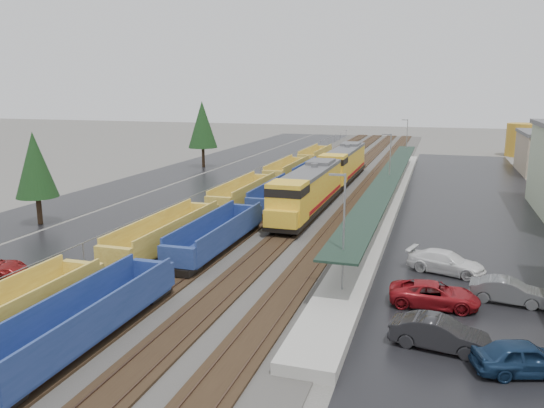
{
  "coord_description": "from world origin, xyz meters",
  "views": [
    {
      "loc": [
        14.71,
        -11.02,
        12.93
      ],
      "look_at": [
        -0.4,
        36.81,
        2.0
      ],
      "focal_mm": 35.0,
      "sensor_mm": 36.0,
      "label": 1
    }
  ],
  "objects": [
    {
      "name": "ballast_strip",
      "position": [
        0.0,
        60.0,
        0.04
      ],
      "size": [
        20.0,
        160.0,
        0.08
      ],
      "primitive_type": "cube",
      "color": "#302D2B",
      "rests_on": "ground"
    },
    {
      "name": "trackbed",
      "position": [
        -0.0,
        60.0,
        0.16
      ],
      "size": [
        14.6,
        160.0,
        0.22
      ],
      "color": "black",
      "rests_on": "ground"
    },
    {
      "name": "west_parking_lot",
      "position": [
        -15.0,
        60.0,
        0.01
      ],
      "size": [
        10.0,
        160.0,
        0.02
      ],
      "primitive_type": "cube",
      "color": "black",
      "rests_on": "ground"
    },
    {
      "name": "west_road",
      "position": [
        -25.0,
        60.0,
        0.01
      ],
      "size": [
        9.0,
        160.0,
        0.02
      ],
      "primitive_type": "cube",
      "color": "black",
      "rests_on": "ground"
    },
    {
      "name": "east_commuter_lot",
      "position": [
        19.0,
        50.0,
        0.01
      ],
      "size": [
        16.0,
        100.0,
        0.02
      ],
      "primitive_type": "cube",
      "color": "black",
      "rests_on": "ground"
    },
    {
      "name": "station_platform",
      "position": [
        9.5,
        50.01,
        0.73
      ],
      "size": [
        3.0,
        80.0,
        8.0
      ],
      "color": "#9E9B93",
      "rests_on": "ground"
    },
    {
      "name": "chainlink_fence",
      "position": [
        -9.5,
        58.44,
        1.61
      ],
      "size": [
        0.08,
        160.04,
        2.02
      ],
      "color": "gray",
      "rests_on": "ground"
    },
    {
      "name": "distant_hills",
      "position": [
        44.79,
        210.68,
        0.0
      ],
      "size": [
        301.0,
        140.0,
        25.2
      ],
      "color": "#52654E",
      "rests_on": "ground"
    },
    {
      "name": "tree_west_near",
      "position": [
        -22.0,
        30.0,
        5.82
      ],
      "size": [
        3.96,
        3.96,
        9.0
      ],
      "color": "#332316",
      "rests_on": "ground"
    },
    {
      "name": "tree_west_far",
      "position": [
        -23.0,
        70.0,
        7.12
      ],
      "size": [
        4.84,
        4.84,
        11.0
      ],
      "color": "#332316",
      "rests_on": "ground"
    },
    {
      "name": "locomotive_lead",
      "position": [
        2.0,
        41.5,
        2.59
      ],
      "size": [
        3.29,
        21.7,
        4.91
      ],
      "color": "black",
      "rests_on": "ground"
    },
    {
      "name": "locomotive_trail",
      "position": [
        2.0,
        62.5,
        2.59
      ],
      "size": [
        3.29,
        21.7,
        4.91
      ],
      "color": "black",
      "rests_on": "ground"
    },
    {
      "name": "well_string_yellow",
      "position": [
        -6.0,
        35.05,
        1.24
      ],
      "size": [
        2.85,
        105.73,
        2.53
      ],
      "color": "#B28E31",
      "rests_on": "ground"
    },
    {
      "name": "well_string_blue",
      "position": [
        -2.0,
        27.18,
        1.21
      ],
      "size": [
        2.79,
        83.68,
        2.47
      ],
      "color": "navy",
      "rests_on": "ground"
    },
    {
      "name": "storage_tank",
      "position": [
        30.27,
        102.37,
        3.19
      ],
      "size": [
        6.37,
        6.37,
        6.37
      ],
      "primitive_type": "cylinder",
      "color": "#BD8C25",
      "rests_on": "ground"
    },
    {
      "name": "parked_car_east_a",
      "position": [
        15.32,
        15.15,
        0.81
      ],
      "size": [
        2.4,
        5.09,
        1.61
      ],
      "primitive_type": "imported",
      "rotation": [
        0.0,
        0.0,
        1.42
      ],
      "color": "black",
      "rests_on": "ground"
    },
    {
      "name": "parked_car_east_b",
      "position": [
        15.01,
        20.66,
        0.74
      ],
      "size": [
        2.62,
        5.4,
        1.48
      ],
      "primitive_type": "imported",
      "rotation": [
        0.0,
        0.0,
        1.6
      ],
      "color": "maroon",
      "rests_on": "ground"
    },
    {
      "name": "parked_car_east_c",
      "position": [
        15.73,
        27.13,
        0.79
      ],
      "size": [
        3.61,
        5.83,
        1.58
      ],
      "primitive_type": "imported",
      "rotation": [
        0.0,
        0.0,
        1.29
      ],
      "color": "white",
      "rests_on": "ground"
    },
    {
      "name": "parked_car_east_d",
      "position": [
        19.1,
        13.77,
        0.8
      ],
      "size": [
        3.28,
        5.06,
        1.6
      ],
      "primitive_type": "imported",
      "rotation": [
        0.0,
        0.0,
        1.89
      ],
      "color": "#122847",
      "rests_on": "ground"
    },
    {
      "name": "parked_car_east_e",
      "position": [
        19.36,
        22.59,
        0.75
      ],
      "size": [
        2.14,
        4.73,
        1.5
      ],
      "primitive_type": "imported",
      "rotation": [
        0.0,
        0.0,
        1.45
      ],
      "color": "#525456",
      "rests_on": "ground"
    }
  ]
}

